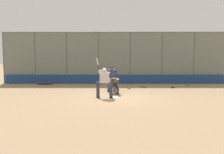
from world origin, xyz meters
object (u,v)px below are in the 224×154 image
(spare_bat_first_base_side, at_px, (76,85))
(equipment_bag_dugout_side, at_px, (45,83))
(baseball_loose, at_px, (152,93))
(catcher_behind_plate, at_px, (114,84))
(fielding_glove_on_dirt, at_px, (173,87))
(spare_bat_near_backstop, at_px, (183,85))
(spare_bat_by_padding, at_px, (129,88))
(spare_bat_third_base_side, at_px, (144,87))
(batter_at_plate, at_px, (104,82))
(umpire_home, at_px, (112,78))

(spare_bat_first_base_side, relative_size, equipment_bag_dugout_side, 0.67)
(spare_bat_first_base_side, xyz_separation_m, baseball_loose, (-5.27, 4.02, 0.00))
(catcher_behind_plate, distance_m, fielding_glove_on_dirt, 5.06)
(spare_bat_near_backstop, height_order, spare_bat_by_padding, same)
(catcher_behind_plate, distance_m, baseball_loose, 2.36)
(baseball_loose, bearing_deg, spare_bat_third_base_side, -88.46)
(spare_bat_near_backstop, bearing_deg, spare_bat_first_base_side, -9.06)
(spare_bat_near_backstop, distance_m, baseball_loose, 5.03)
(spare_bat_near_backstop, height_order, baseball_loose, baseball_loose)
(batter_at_plate, xyz_separation_m, equipment_bag_dugout_side, (5.18, -6.14, -0.76))
(spare_bat_first_base_side, bearing_deg, batter_at_plate, 17.18)
(fielding_glove_on_dirt, bearing_deg, baseball_loose, 52.56)
(umpire_home, distance_m, spare_bat_near_backstop, 6.49)
(catcher_behind_plate, distance_m, spare_bat_by_padding, 2.55)
(catcher_behind_plate, height_order, equipment_bag_dugout_side, catcher_behind_plate)
(spare_bat_by_padding, bearing_deg, baseball_loose, 15.44)
(batter_at_plate, bearing_deg, spare_bat_by_padding, -103.56)
(baseball_loose, distance_m, equipment_bag_dugout_side, 9.31)
(umpire_home, xyz_separation_m, equipment_bag_dugout_side, (5.57, -3.99, -0.75))
(spare_bat_near_backstop, height_order, spare_bat_third_base_side, same)
(catcher_behind_plate, distance_m, equipment_bag_dugout_side, 7.49)
(catcher_behind_plate, height_order, baseball_loose, catcher_behind_plate)
(umpire_home, bearing_deg, batter_at_plate, 74.62)
(baseball_loose, bearing_deg, catcher_behind_plate, 1.70)
(equipment_bag_dugout_side, bearing_deg, fielding_glove_on_dirt, 167.86)
(spare_bat_near_backstop, relative_size, spare_bat_first_base_side, 0.96)
(spare_bat_first_base_side, xyz_separation_m, equipment_bag_dugout_side, (2.74, -0.73, 0.09))
(spare_bat_third_base_side, distance_m, equipment_bag_dugout_side, 8.15)
(spare_bat_first_base_side, bearing_deg, spare_bat_by_padding, 58.43)
(catcher_behind_plate, relative_size, spare_bat_by_padding, 1.49)
(spare_bat_third_base_side, distance_m, spare_bat_first_base_side, 5.32)
(batter_at_plate, distance_m, fielding_glove_on_dirt, 6.31)
(fielding_glove_on_dirt, distance_m, baseball_loose, 3.26)
(catcher_behind_plate, relative_size, equipment_bag_dugout_side, 0.88)
(baseball_loose, bearing_deg, spare_bat_near_backstop, -128.82)
(spare_bat_by_padding, relative_size, baseball_loose, 10.69)
(spare_bat_by_padding, bearing_deg, fielding_glove_on_dirt, 83.15)
(spare_bat_first_base_side, bearing_deg, spare_bat_third_base_side, 70.44)
(umpire_home, bearing_deg, equipment_bag_dugout_side, -40.94)
(spare_bat_by_padding, distance_m, baseball_loose, 2.51)
(spare_bat_third_base_side, bearing_deg, spare_bat_near_backstop, 75.94)
(spare_bat_near_backstop, xyz_separation_m, baseball_loose, (3.15, 3.92, 0.00))
(baseball_loose, bearing_deg, equipment_bag_dugout_side, -30.63)
(spare_bat_first_base_side, height_order, baseball_loose, baseball_loose)
(spare_bat_by_padding, xyz_separation_m, baseball_loose, (-1.24, 2.18, 0.00))
(equipment_bag_dugout_side, bearing_deg, umpire_home, 144.34)
(umpire_home, bearing_deg, spare_bat_third_base_side, -143.44)
(spare_bat_third_base_side, bearing_deg, spare_bat_by_padding, -91.40)
(spare_bat_by_padding, relative_size, spare_bat_third_base_side, 1.05)
(batter_at_plate, xyz_separation_m, spare_bat_near_backstop, (-5.98, -5.32, -0.86))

